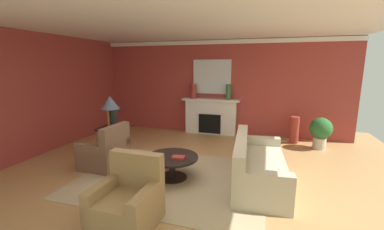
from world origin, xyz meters
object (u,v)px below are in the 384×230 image
Objects in this scene: vase_mantel_left at (194,91)px; table_lamp at (110,106)px; mantel_mirror at (212,77)px; potted_plant at (321,131)px; sofa at (257,167)px; side_table at (113,139)px; vase_mantel_right at (228,92)px; vase_on_side_table at (114,120)px; fireplace at (211,117)px; armchair_near_window at (106,154)px; vase_tall_corner at (294,130)px; coffee_table at (172,162)px; armchair_facing_fireplace at (128,204)px.

table_lamp is at bearing -116.59° from vase_mantel_left.
mantel_mirror is 1.44× the size of potted_plant.
side_table is (-3.41, 0.48, 0.10)m from sofa.
vase_mantel_right reaches higher than sofa.
table_lamp is at bearing -123.84° from mantel_mirror.
mantel_mirror reaches higher than potted_plant.
sofa is 4.83× the size of vase_mantel_left.
vase_on_side_table is 5.22m from potted_plant.
vase_mantel_right is (0.55, -0.05, 0.83)m from fireplace.
vase_on_side_table is at bearing 103.06° from armchair_near_window.
mantel_mirror is at bearing 90.00° from fireplace.
vase_mantel_right is 3.52m from vase_on_side_table.
armchair_near_window is 1.14× the size of potted_plant.
mantel_mirror is 0.73m from vase_mantel_left.
vase_mantel_right reaches higher than fireplace.
coffee_table is at bearing -128.62° from vase_tall_corner.
coffee_table is at bearing -22.68° from table_lamp.
armchair_facing_fireplace reaches higher than coffee_table.
table_lamp is 2.87m from vase_mantel_left.
potted_plant is at bearing 22.07° from table_lamp.
mantel_mirror reaches higher than sofa.
mantel_mirror is 1.26× the size of armchair_facing_fireplace.
potted_plant is at bearing 58.83° from sofa.
mantel_mirror reaches higher than fireplace.
mantel_mirror is at bearing 170.34° from vase_tall_corner.
vase_tall_corner is at bearing 30.41° from vase_on_side_table.
mantel_mirror is at bearing 17.18° from vase_mantel_left.
fireplace is 2.40× the size of table_lamp.
coffee_table is 2.12× the size of vase_mantel_right.
sofa is at bearing -107.69° from vase_tall_corner.
vase_tall_corner is (2.47, -0.42, -1.43)m from mantel_mirror.
vase_on_side_table is at bearing -121.62° from fireplace.
armchair_near_window is (-3.13, -0.20, 0.01)m from sofa.
vase_mantel_left is 3.76m from potted_plant.
table_lamp reaches higher than armchair_near_window.
coffee_table is at bearing -89.95° from mantel_mirror.
potted_plant is at bearing 53.74° from armchair_facing_fireplace.
vase_mantel_left reaches higher than vase_tall_corner.
vase_tall_corner is at bearing 151.19° from potted_plant.
coffee_table is 2.25× the size of vase_on_side_table.
vase_tall_corner is at bearing -4.74° from vase_mantel_left.
vase_mantel_right reaches higher than armchair_near_window.
side_table is at bearing -116.59° from vase_mantel_left.
fireplace is 1.89× the size of armchair_facing_fireplace.
potted_plant is (1.49, 2.47, 0.19)m from sofa.
armchair_facing_fireplace is at bearing -126.26° from potted_plant.
vase_tall_corner is 3.18m from vase_mantel_left.
sofa is at bearing -63.04° from fireplace.
mantel_mirror is 2.54× the size of vase_mantel_right.
vase_tall_corner is at bearing 61.17° from armchair_facing_fireplace.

